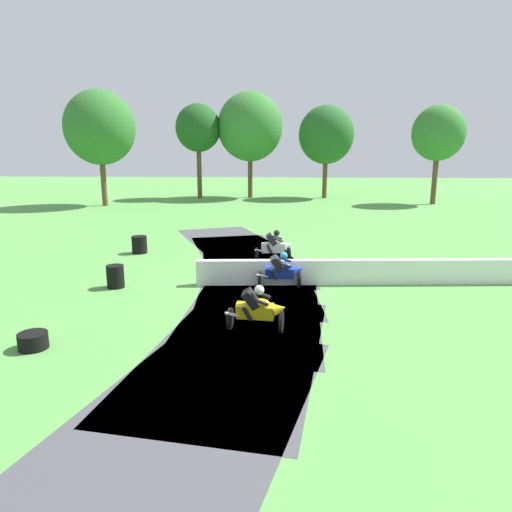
# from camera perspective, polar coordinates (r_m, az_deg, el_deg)

# --- Properties ---
(ground_plane) EXTENTS (120.00, 120.00, 0.00)m
(ground_plane) POSITION_cam_1_polar(r_m,az_deg,el_deg) (16.98, 0.29, -3.45)
(ground_plane) COLOR #569947
(track_asphalt) EXTENTS (7.60, 25.03, 0.01)m
(track_asphalt) POSITION_cam_1_polar(r_m,az_deg,el_deg) (16.98, -2.03, -3.45)
(track_asphalt) COLOR #47474C
(track_asphalt) RESTS_ON ground
(safety_barrier) EXTENTS (14.30, 1.32, 0.90)m
(safety_barrier) POSITION_cam_1_polar(r_m,az_deg,el_deg) (17.67, 16.52, -1.83)
(safety_barrier) COLOR white
(safety_barrier) RESTS_ON ground
(motorcycle_lead_yellow) EXTENTS (1.70, 0.89, 1.43)m
(motorcycle_lead_yellow) POSITION_cam_1_polar(r_m,az_deg,el_deg) (12.54, 0.21, -6.45)
(motorcycle_lead_yellow) COLOR black
(motorcycle_lead_yellow) RESTS_ON ground
(motorcycle_chase_blue) EXTENTS (1.68, 0.85, 1.43)m
(motorcycle_chase_blue) POSITION_cam_1_polar(r_m,az_deg,el_deg) (16.38, 3.12, -1.79)
(motorcycle_chase_blue) COLOR black
(motorcycle_chase_blue) RESTS_ON ground
(motorcycle_trailing_white) EXTENTS (1.68, 0.87, 1.42)m
(motorcycle_trailing_white) POSITION_cam_1_polar(r_m,az_deg,el_deg) (20.24, 2.30, 1.19)
(motorcycle_trailing_white) COLOR black
(motorcycle_trailing_white) RESTS_ON ground
(tire_stack_near) EXTENTS (0.71, 0.71, 0.40)m
(tire_stack_near) POSITION_cam_1_polar(r_m,az_deg,el_deg) (12.94, -25.41, -9.27)
(tire_stack_near) COLOR black
(tire_stack_near) RESTS_ON ground
(tire_stack_mid_a) EXTENTS (0.60, 0.60, 0.80)m
(tire_stack_mid_a) POSITION_cam_1_polar(r_m,az_deg,el_deg) (17.23, -16.68, -2.39)
(tire_stack_mid_a) COLOR black
(tire_stack_mid_a) RESTS_ON ground
(tire_stack_mid_b) EXTENTS (0.70, 0.70, 0.80)m
(tire_stack_mid_b) POSITION_cam_1_polar(r_m,az_deg,el_deg) (22.51, -13.95, 1.35)
(tire_stack_mid_b) COLOR black
(tire_stack_mid_b) RESTS_ON ground
(tree_far_left) EXTENTS (5.15, 5.15, 8.62)m
(tree_far_left) POSITION_cam_1_polar(r_m,az_deg,el_deg) (45.97, 8.51, 14.31)
(tree_far_left) COLOR brown
(tree_far_left) RESTS_ON ground
(tree_far_right) EXTENTS (6.11, 6.11, 9.86)m
(tree_far_right) POSITION_cam_1_polar(r_m,az_deg,el_deg) (45.81, -0.72, 15.39)
(tree_far_right) COLOR brown
(tree_far_right) RESTS_ON ground
(tree_mid_rise) EXTENTS (5.68, 5.68, 9.32)m
(tree_mid_rise) POSITION_cam_1_polar(r_m,az_deg,el_deg) (41.41, -18.42, 14.54)
(tree_mid_rise) COLOR brown
(tree_mid_rise) RESTS_ON ground
(tree_behind_barrier) EXTENTS (4.36, 4.36, 8.23)m
(tree_behind_barrier) POSITION_cam_1_polar(r_m,az_deg,el_deg) (43.29, 21.25, 13.68)
(tree_behind_barrier) COLOR brown
(tree_behind_barrier) RESTS_ON ground
(tree_distant) EXTENTS (4.20, 4.20, 8.74)m
(tree_distant) POSITION_cam_1_polar(r_m,az_deg,el_deg) (45.70, -7.03, 15.11)
(tree_distant) COLOR brown
(tree_distant) RESTS_ON ground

